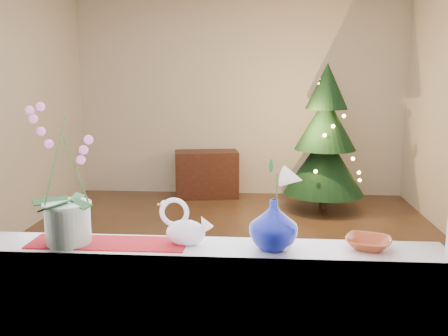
# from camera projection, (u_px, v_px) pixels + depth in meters

# --- Properties ---
(ground) EXTENTS (5.00, 5.00, 0.00)m
(ground) POSITION_uv_depth(u_px,v_px,m) (228.00, 254.00, 4.68)
(ground) COLOR #382517
(ground) RESTS_ON ground
(wall_back) EXTENTS (4.50, 0.10, 2.70)m
(wall_back) POSITION_uv_depth(u_px,v_px,m) (240.00, 98.00, 6.89)
(wall_back) COLOR beige
(wall_back) RESTS_ON ground
(wall_front) EXTENTS (4.50, 0.10, 2.70)m
(wall_front) POSITION_uv_depth(u_px,v_px,m) (187.00, 154.00, 1.98)
(wall_front) COLOR beige
(wall_front) RESTS_ON ground
(windowsill) EXTENTS (2.20, 0.26, 0.04)m
(windowsill) POSITION_uv_depth(u_px,v_px,m) (193.00, 250.00, 2.19)
(windowsill) COLOR white
(windowsill) RESTS_ON window_apron
(window_frame) EXTENTS (2.22, 0.06, 1.60)m
(window_frame) POSITION_uv_depth(u_px,v_px,m) (187.00, 64.00, 1.95)
(window_frame) COLOR white
(window_frame) RESTS_ON windowsill
(runner) EXTENTS (0.70, 0.20, 0.01)m
(runner) POSITION_uv_depth(u_px,v_px,m) (108.00, 243.00, 2.22)
(runner) COLOR maroon
(runner) RESTS_ON windowsill
(orchid_pot) EXTENTS (0.28, 0.28, 0.62)m
(orchid_pot) POSITION_uv_depth(u_px,v_px,m) (65.00, 175.00, 2.16)
(orchid_pot) COLOR beige
(orchid_pot) RESTS_ON windowsill
(swan) EXTENTS (0.26, 0.19, 0.20)m
(swan) POSITION_uv_depth(u_px,v_px,m) (186.00, 223.00, 2.19)
(swan) COLOR white
(swan) RESTS_ON windowsill
(blue_vase) EXTENTS (0.28, 0.28, 0.25)m
(blue_vase) POSITION_uv_depth(u_px,v_px,m) (274.00, 221.00, 2.13)
(blue_vase) COLOR navy
(blue_vase) RESTS_ON windowsill
(lily) EXTENTS (0.14, 0.08, 0.19)m
(lily) POSITION_uv_depth(u_px,v_px,m) (274.00, 170.00, 2.09)
(lily) COLOR white
(lily) RESTS_ON blue_vase
(paperweight) EXTENTS (0.08, 0.08, 0.07)m
(paperweight) POSITION_uv_depth(u_px,v_px,m) (284.00, 243.00, 2.12)
(paperweight) COLOR white
(paperweight) RESTS_ON windowsill
(amber_dish) EXTENTS (0.21, 0.21, 0.04)m
(amber_dish) POSITION_uv_depth(u_px,v_px,m) (368.00, 244.00, 2.15)
(amber_dish) COLOR #973C1E
(amber_dish) RESTS_ON windowsill
(xmas_tree) EXTENTS (1.23, 1.23, 1.81)m
(xmas_tree) POSITION_uv_depth(u_px,v_px,m) (325.00, 138.00, 6.10)
(xmas_tree) COLOR black
(xmas_tree) RESTS_ON ground
(side_table) EXTENTS (0.91, 0.57, 0.64)m
(side_table) POSITION_uv_depth(u_px,v_px,m) (206.00, 174.00, 6.85)
(side_table) COLOR black
(side_table) RESTS_ON ground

